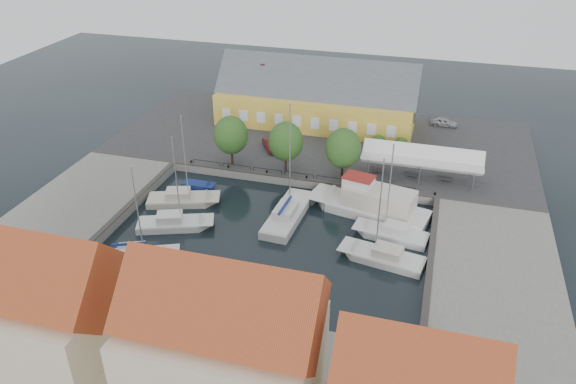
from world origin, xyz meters
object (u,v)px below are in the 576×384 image
object	(u,v)px
tent_canopy	(422,158)
trawler	(373,206)
east_boat_a	(392,235)
west_boat_b	(182,201)
east_boat_b	(384,258)
west_boat_c	(174,225)
launch_sw	(108,266)
center_sailboat	(287,217)
car_silver	(444,122)
car_red	(271,145)
launch_nw	(198,186)
warehouse	(313,99)
west_boat_d	(136,258)

from	to	relation	value
tent_canopy	trawler	bearing A→B (deg)	-118.80
east_boat_a	west_boat_b	world-z (taller)	west_boat_b
east_boat_a	east_boat_b	bearing A→B (deg)	-94.61
east_boat_a	west_boat_c	distance (m)	23.04
east_boat_a	launch_sw	size ratio (longest dim) A/B	2.00
center_sailboat	west_boat_b	world-z (taller)	center_sailboat
car_silver	west_boat_b	bearing A→B (deg)	141.99
car_silver	west_boat_c	size ratio (longest dim) A/B	0.34
trawler	west_boat_b	bearing A→B (deg)	-170.50
car_silver	west_boat_b	distance (m)	40.15
east_boat_a	center_sailboat	bearing A→B (deg)	178.24
tent_canopy	launch_sw	bearing A→B (deg)	-138.00
trawler	east_boat_a	bearing A→B (deg)	-56.65
tent_canopy	car_red	world-z (taller)	tent_canopy
launch_nw	warehouse	bearing A→B (deg)	67.65
tent_canopy	east_boat_b	bearing A→B (deg)	-97.21
car_silver	west_boat_b	xyz separation A→B (m)	(-27.83, -28.90, -1.38)
west_boat_b	east_boat_a	bearing A→B (deg)	-1.31
warehouse	center_sailboat	xyz separation A→B (m)	(3.42, -25.71, -4.07)
center_sailboat	launch_nw	xyz separation A→B (m)	(-12.27, 4.19, -0.27)
east_boat_a	west_boat_d	bearing A→B (deg)	-155.30
tent_canopy	west_boat_d	distance (m)	34.28
warehouse	center_sailboat	bearing A→B (deg)	-82.43
launch_sw	center_sailboat	bearing A→B (deg)	42.03
launch_nw	west_boat_c	bearing A→B (deg)	-83.03
warehouse	car_silver	xyz separation A→B (m)	(18.70, 3.39, -2.79)
launch_sw	launch_nw	size ratio (longest dim) A/B	1.38
launch_nw	east_boat_b	bearing A→B (deg)	-20.68
car_red	east_boat_a	distance (m)	23.30
center_sailboat	launch_nw	size ratio (longest dim) A/B	3.36
center_sailboat	east_boat_a	size ratio (longest dim) A/B	1.22
car_red	launch_nw	size ratio (longest dim) A/B	1.01
car_silver	car_red	size ratio (longest dim) A/B	0.92
east_boat_a	west_boat_b	xyz separation A→B (m)	(-23.99, 0.55, -0.00)
car_red	east_boat_a	size ratio (longest dim) A/B	0.37
car_silver	trawler	world-z (taller)	trawler
launch_sw	warehouse	bearing A→B (deg)	74.39
launch_nw	car_red	bearing A→B (deg)	60.51
car_silver	launch_sw	size ratio (longest dim) A/B	0.67
tent_canopy	launch_sw	size ratio (longest dim) A/B	2.52
west_boat_d	launch_nw	world-z (taller)	west_boat_d
east_boat_b	west_boat_c	xyz separation A→B (m)	(-22.27, -0.10, 0.00)
car_red	trawler	distance (m)	18.60
center_sailboat	east_boat_b	xyz separation A→B (m)	(11.09, -4.63, -0.10)
west_boat_c	launch_sw	xyz separation A→B (m)	(-2.99, -8.04, -0.17)
trawler	east_boat_b	world-z (taller)	east_boat_b
car_silver	east_boat_b	world-z (taller)	east_boat_b
center_sailboat	west_boat_c	xyz separation A→B (m)	(-11.18, -4.73, -0.10)
west_boat_b	launch_sw	size ratio (longest dim) A/B	2.03
east_boat_a	launch_nw	xyz separation A→B (m)	(-23.71, 4.54, -0.17)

